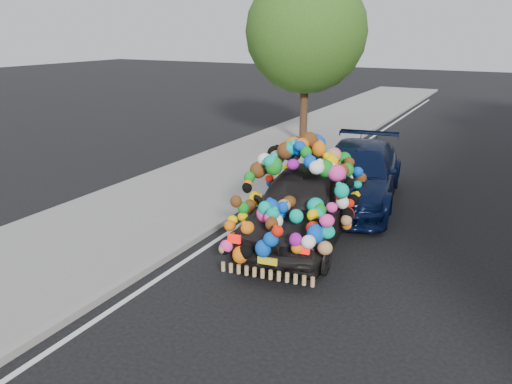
% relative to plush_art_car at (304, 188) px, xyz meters
% --- Properties ---
extents(ground, '(100.00, 100.00, 0.00)m').
position_rel_plush_art_car_xyz_m(ground, '(0.51, -1.69, -1.09)').
color(ground, black).
rests_on(ground, ground).
extents(sidewalk, '(4.00, 60.00, 0.12)m').
position_rel_plush_art_car_xyz_m(sidewalk, '(-3.79, -1.69, -1.03)').
color(sidewalk, gray).
rests_on(sidewalk, ground).
extents(kerb, '(0.15, 60.00, 0.13)m').
position_rel_plush_art_car_xyz_m(kerb, '(-1.84, -1.69, -1.02)').
color(kerb, gray).
rests_on(kerb, ground).
extents(tree_near_sidewalk, '(4.20, 4.20, 6.13)m').
position_rel_plush_art_car_xyz_m(tree_near_sidewalk, '(-3.29, 7.81, 2.94)').
color(tree_near_sidewalk, '#332114').
rests_on(tree_near_sidewalk, ground).
extents(plush_art_car, '(2.68, 4.76, 2.12)m').
position_rel_plush_art_car_xyz_m(plush_art_car, '(0.00, 0.00, 0.00)').
color(plush_art_car, black).
rests_on(plush_art_car, ground).
extents(navy_sedan, '(2.72, 5.10, 1.41)m').
position_rel_plush_art_car_xyz_m(navy_sedan, '(0.25, 2.81, -0.38)').
color(navy_sedan, black).
rests_on(navy_sedan, ground).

